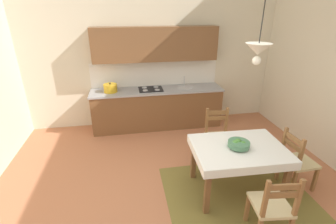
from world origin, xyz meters
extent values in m
cube|color=#B7704C|center=(0.00, 0.00, -0.05)|extent=(6.15, 6.15, 0.10)
cube|color=beige|center=(0.00, 2.84, 2.05)|extent=(6.15, 0.12, 4.10)
cube|color=olive|center=(0.88, 0.01, 0.00)|extent=(2.10, 1.60, 0.01)
cube|color=brown|center=(0.04, 2.47, 0.43)|extent=(2.86, 0.60, 0.86)
cube|color=#9E9EA3|center=(0.04, 2.46, 0.88)|extent=(2.89, 0.63, 0.04)
cube|color=white|center=(0.04, 2.76, 1.18)|extent=(2.86, 0.01, 0.55)
cube|color=brown|center=(0.04, 2.60, 1.85)|extent=(2.63, 0.34, 0.70)
cube|color=black|center=(0.04, 2.20, 0.04)|extent=(2.82, 0.02, 0.09)
cylinder|color=silver|center=(0.68, 2.47, 0.90)|extent=(0.34, 0.34, 0.02)
cylinder|color=silver|center=(0.68, 2.61, 1.01)|extent=(0.02, 0.02, 0.22)
cube|color=black|center=(-0.11, 2.47, 0.91)|extent=(0.52, 0.42, 0.01)
cylinder|color=silver|center=(-0.24, 2.37, 0.92)|extent=(0.11, 0.11, 0.01)
cylinder|color=silver|center=(0.02, 2.37, 0.92)|extent=(0.11, 0.11, 0.01)
cylinder|color=silver|center=(-0.24, 2.57, 0.92)|extent=(0.11, 0.11, 0.01)
cylinder|color=silver|center=(0.02, 2.57, 0.92)|extent=(0.11, 0.11, 0.01)
cylinder|color=gold|center=(-0.96, 2.45, 0.98)|extent=(0.28, 0.28, 0.15)
cylinder|color=gold|center=(-0.96, 2.45, 1.06)|extent=(0.29, 0.29, 0.02)
sphere|color=black|center=(-0.96, 2.45, 1.08)|extent=(0.04, 0.04, 0.04)
cube|color=brown|center=(0.88, 0.11, 0.74)|extent=(1.25, 0.91, 0.02)
cube|color=brown|center=(0.31, -0.25, 0.36)|extent=(0.07, 0.07, 0.73)
cube|color=brown|center=(1.41, -0.29, 0.36)|extent=(0.07, 0.07, 0.73)
cube|color=brown|center=(0.34, 0.50, 0.36)|extent=(0.07, 0.07, 0.73)
cube|color=brown|center=(1.44, 0.46, 0.36)|extent=(0.07, 0.07, 0.73)
cube|color=white|center=(0.88, 0.11, 0.75)|extent=(1.31, 0.98, 0.00)
cube|color=white|center=(0.86, -0.36, 0.69)|extent=(1.28, 0.05, 0.12)
cube|color=white|center=(0.89, 0.57, 0.69)|extent=(1.28, 0.05, 0.12)
cube|color=white|center=(0.24, 0.13, 0.69)|extent=(0.04, 0.93, 0.12)
cube|color=white|center=(1.52, 0.08, 0.69)|extent=(0.04, 0.93, 0.12)
cube|color=#D1BC89|center=(0.91, 0.93, 0.43)|extent=(0.46, 0.46, 0.04)
cube|color=olive|center=(1.07, 0.74, 0.21)|extent=(0.05, 0.05, 0.41)
cube|color=olive|center=(0.71, 0.77, 0.21)|extent=(0.05, 0.05, 0.41)
cube|color=olive|center=(1.10, 1.09, 0.46)|extent=(0.05, 0.05, 0.93)
cube|color=olive|center=(0.75, 1.13, 0.46)|extent=(0.05, 0.05, 0.93)
cube|color=olive|center=(0.93, 1.11, 0.84)|extent=(0.32, 0.06, 0.07)
cube|color=olive|center=(0.93, 1.11, 0.74)|extent=(0.32, 0.06, 0.07)
cube|color=#D1BC89|center=(1.84, 0.04, 0.43)|extent=(0.44, 0.44, 0.04)
cube|color=olive|center=(2.01, 0.23, 0.21)|extent=(0.05, 0.05, 0.41)
cube|color=olive|center=(2.03, -0.13, 0.21)|extent=(0.05, 0.05, 0.41)
cube|color=olive|center=(1.65, 0.21, 0.46)|extent=(0.05, 0.05, 0.93)
cube|color=olive|center=(1.67, -0.15, 0.46)|extent=(0.05, 0.05, 0.93)
cube|color=olive|center=(1.66, 0.03, 0.84)|extent=(0.04, 0.32, 0.07)
cube|color=olive|center=(1.66, 0.03, 0.74)|extent=(0.04, 0.32, 0.07)
cube|color=#D1BC89|center=(0.94, -0.67, 0.43)|extent=(0.47, 0.47, 0.04)
cube|color=olive|center=(0.78, -0.47, 0.21)|extent=(0.05, 0.05, 0.41)
cube|color=olive|center=(1.14, -0.51, 0.21)|extent=(0.05, 0.05, 0.41)
cube|color=olive|center=(0.74, -0.83, 0.46)|extent=(0.05, 0.05, 0.93)
cube|color=olive|center=(1.10, -0.87, 0.46)|extent=(0.05, 0.05, 0.93)
cube|color=olive|center=(0.92, -0.85, 0.84)|extent=(0.32, 0.06, 0.07)
cube|color=olive|center=(0.92, -0.85, 0.74)|extent=(0.32, 0.06, 0.07)
cylinder|color=#4C7F5B|center=(0.85, 0.09, 0.77)|extent=(0.17, 0.16, 0.02)
cylinder|color=#4C7F5B|center=(0.85, 0.09, 0.81)|extent=(0.30, 0.30, 0.07)
sphere|color=#4C8E3D|center=(0.80, 0.10, 0.82)|extent=(0.09, 0.09, 0.09)
sphere|color=#4C8E3D|center=(0.91, 0.07, 0.82)|extent=(0.08, 0.08, 0.08)
sphere|color=#4C8E3D|center=(0.85, 0.12, 0.83)|extent=(0.10, 0.10, 0.10)
cylinder|color=black|center=(0.98, 0.16, 2.41)|extent=(0.01, 0.01, 0.57)
cone|color=silver|center=(0.98, 0.16, 2.09)|extent=(0.32, 0.32, 0.14)
sphere|color=white|center=(0.98, 0.16, 1.95)|extent=(0.11, 0.11, 0.11)
camera|label=1|loc=(-0.63, -2.60, 2.55)|focal=25.86mm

